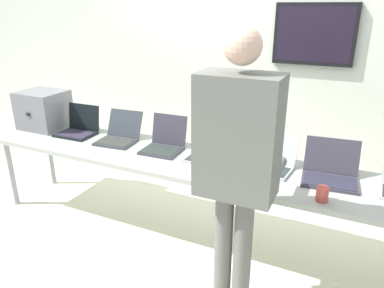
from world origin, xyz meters
The scene contains 12 objects.
ground centered at (0.00, 0.00, -0.02)m, with size 8.00×8.00×0.04m, color beige.
back_wall centered at (0.02, 1.13, 1.31)m, with size 8.00×0.11×2.62m.
workbench centered at (0.00, 0.00, 0.68)m, with size 3.67×0.70×0.72m.
equipment_box centered at (-1.57, 0.11, 0.91)m, with size 0.42×0.38×0.37m.
laptop_station_0 centered at (-1.14, 0.10, 0.79)m, with size 0.35×0.30×0.26m.
laptop_station_1 centered at (-0.67, 0.10, 0.78)m, with size 0.36×0.39×0.25m.
laptop_station_2 centered at (-0.21, 0.09, 0.79)m, with size 0.33×0.34×0.27m.
laptop_station_3 centered at (0.24, 0.10, 0.78)m, with size 0.38×0.36×0.26m.
laptop_station_4 centered at (0.67, 0.10, 0.78)m, with size 0.41×0.37×0.23m.
laptop_station_5 centered at (1.12, 0.09, 0.78)m, with size 0.40×0.39×0.25m.
person centered at (0.67, -0.62, 1.08)m, with size 0.44×0.58×1.78m.
coffee_mug centered at (1.11, -0.25, 0.77)m, with size 0.08×0.08×0.09m.
Camera 1 is at (1.23, -2.40, 1.87)m, focal length 34.03 mm.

